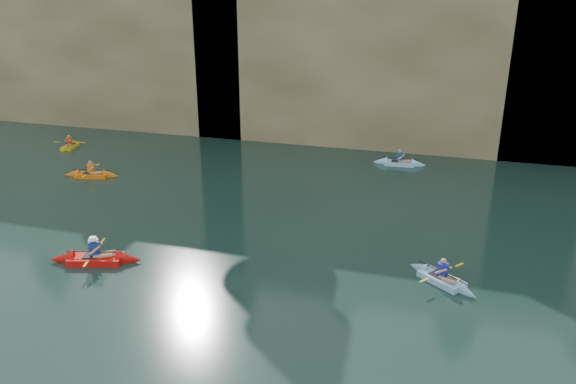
# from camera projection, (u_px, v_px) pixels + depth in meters

# --- Properties ---
(ground) EXTENTS (160.00, 160.00, 0.00)m
(ground) POSITION_uv_depth(u_px,v_px,m) (201.00, 349.00, 15.98)
(ground) COLOR black
(ground) RESTS_ON ground
(cliff) EXTENTS (70.00, 16.00, 12.00)m
(cliff) POSITION_uv_depth(u_px,v_px,m) (371.00, 38.00, 40.79)
(cliff) COLOR tan
(cliff) RESTS_ON ground
(cliff_slab_west) EXTENTS (26.00, 2.40, 10.56)m
(cliff_slab_west) POSITION_uv_depth(u_px,v_px,m) (73.00, 50.00, 39.72)
(cliff_slab_west) COLOR tan
(cliff_slab_west) RESTS_ON ground
(cliff_slab_center) EXTENTS (24.00, 2.40, 11.40)m
(cliff_slab_center) POSITION_uv_depth(u_px,v_px,m) (385.00, 55.00, 33.73)
(cliff_slab_center) COLOR tan
(cliff_slab_center) RESTS_ON ground
(sea_cave_west) EXTENTS (4.50, 1.00, 4.00)m
(sea_cave_west) POSITION_uv_depth(u_px,v_px,m) (98.00, 99.00, 39.76)
(sea_cave_west) COLOR black
(sea_cave_west) RESTS_ON ground
(sea_cave_center) EXTENTS (3.50, 1.00, 3.20)m
(sea_cave_center) POSITION_uv_depth(u_px,v_px,m) (287.00, 117.00, 36.18)
(sea_cave_center) COLOR black
(sea_cave_center) RESTS_ON ground
(sea_cave_east) EXTENTS (5.00, 1.00, 4.50)m
(sea_cave_east) POSITION_uv_depth(u_px,v_px,m) (520.00, 122.00, 32.23)
(sea_cave_east) COLOR black
(sea_cave_east) RESTS_ON ground
(main_kayaker) EXTENTS (3.52, 2.26, 1.28)m
(main_kayaker) POSITION_uv_depth(u_px,v_px,m) (96.00, 258.00, 20.87)
(main_kayaker) COLOR red
(main_kayaker) RESTS_ON ground
(kayaker_orange) EXTENTS (3.07, 2.22, 1.14)m
(kayaker_orange) POSITION_uv_depth(u_px,v_px,m) (92.00, 175.00, 30.01)
(kayaker_orange) COLOR orange
(kayaker_orange) RESTS_ON ground
(kayaker_ltblue_near) EXTENTS (2.73, 2.32, 1.14)m
(kayaker_ltblue_near) POSITION_uv_depth(u_px,v_px,m) (442.00, 279.00, 19.50)
(kayaker_ltblue_near) COLOR #84B7DD
(kayaker_ltblue_near) RESTS_ON ground
(kayaker_yellow) EXTENTS (2.06, 2.62, 1.04)m
(kayaker_yellow) POSITION_uv_depth(u_px,v_px,m) (70.00, 146.00, 35.26)
(kayaker_yellow) COLOR gold
(kayaker_yellow) RESTS_ON ground
(kayaker_ltblue_mid) EXTENTS (3.03, 2.27, 1.14)m
(kayaker_ltblue_mid) POSITION_uv_depth(u_px,v_px,m) (399.00, 163.00, 31.97)
(kayaker_ltblue_mid) COLOR #93CEF6
(kayaker_ltblue_mid) RESTS_ON ground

